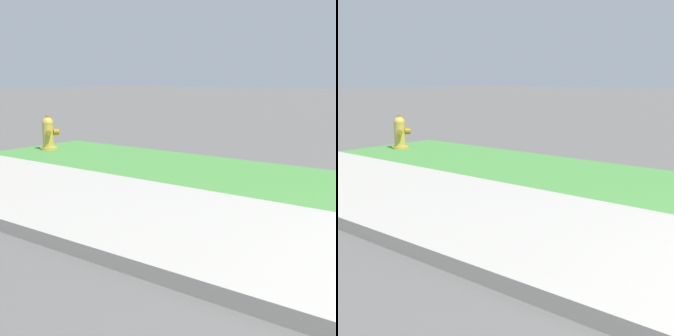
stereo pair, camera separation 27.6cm
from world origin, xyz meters
The scene contains 1 object.
fire_hydrant_by_grass_verge centered at (-8.43, 2.11, 0.31)m, with size 0.37×0.36×0.66m.
Camera 2 is at (-1.13, -3.33, 1.33)m, focal length 50.00 mm.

